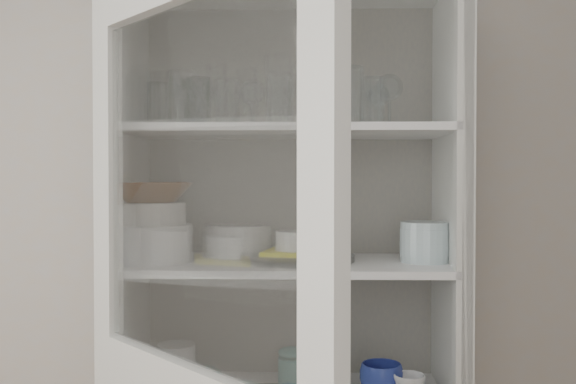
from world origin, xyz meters
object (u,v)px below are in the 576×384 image
at_px(white_ramekin, 298,240).
at_px(goblet_2, 379,106).
at_px(mug_teal, 333,376).
at_px(pantry_cabinet, 289,360).
at_px(plate_stack_back, 239,240).
at_px(goblet_1, 253,103).
at_px(goblet_3, 389,99).
at_px(goblet_0, 201,102).
at_px(cream_bowl, 151,213).
at_px(mug_blue, 381,380).
at_px(teal_jar, 292,369).
at_px(white_canister, 177,366).
at_px(plate_stack_front, 151,243).
at_px(grey_bowl_stack, 425,242).
at_px(yellow_trivet, 298,252).
at_px(glass_platter, 298,258).
at_px(terracotta_bowl, 150,192).

bearing_deg(white_ramekin, goblet_2, 18.41).
bearing_deg(mug_teal, pantry_cabinet, 175.79).
height_order(goblet_2, plate_stack_back, goblet_2).
height_order(goblet_1, goblet_3, goblet_3).
relative_size(pantry_cabinet, goblet_0, 11.29).
bearing_deg(plate_stack_back, cream_bowl, -143.68).
xyz_separation_m(mug_blue, teal_jar, (-0.27, 0.11, 0.00)).
relative_size(white_ramekin, white_canister, 0.98).
xyz_separation_m(mug_blue, white_canister, (-0.62, 0.06, 0.02)).
xyz_separation_m(plate_stack_front, plate_stack_back, (0.25, 0.18, -0.01)).
height_order(plate_stack_front, cream_bowl, cream_bowl).
relative_size(plate_stack_front, mug_teal, 2.65).
xyz_separation_m(goblet_0, goblet_2, (0.56, -0.03, -0.02)).
xyz_separation_m(pantry_cabinet, goblet_1, (-0.12, 0.06, 0.81)).
height_order(goblet_2, mug_blue, goblet_2).
bearing_deg(goblet_3, plate_stack_front, -171.76).
bearing_deg(grey_bowl_stack, white_ramekin, 177.73).
bearing_deg(goblet_0, yellow_trivet, -19.96).
relative_size(plate_stack_back, cream_bowl, 1.03).
xyz_separation_m(pantry_cabinet, goblet_0, (-0.28, 0.04, 0.81)).
relative_size(plate_stack_back, grey_bowl_stack, 1.45).
bearing_deg(cream_bowl, pantry_cabinet, 13.79).
distance_m(plate_stack_front, teal_jar, 0.59).
distance_m(goblet_3, mug_teal, 0.87).
bearing_deg(glass_platter, goblet_1, 139.29).
distance_m(cream_bowl, mug_teal, 0.74).
height_order(glass_platter, white_ramekin, white_ramekin).
xyz_separation_m(pantry_cabinet, mug_blue, (0.28, -0.11, -0.03)).
height_order(white_ramekin, mug_blue, white_ramekin).
relative_size(terracotta_bowl, grey_bowl_stack, 1.69).
xyz_separation_m(goblet_3, mug_blue, (-0.03, -0.11, -0.84)).
bearing_deg(goblet_2, goblet_0, 177.12).
height_order(teal_jar, white_canister, white_canister).
bearing_deg(goblet_2, teal_jar, -176.82).
height_order(white_ramekin, mug_teal, white_ramekin).
relative_size(goblet_3, white_canister, 1.38).
height_order(goblet_1, teal_jar, goblet_1).
bearing_deg(grey_bowl_stack, teal_jar, 168.14).
bearing_deg(plate_stack_back, glass_platter, -37.39).
relative_size(plate_stack_back, yellow_trivet, 1.15).
bearing_deg(glass_platter, mug_teal, 12.31).
bearing_deg(goblet_3, teal_jar, -179.34).
xyz_separation_m(goblet_3, grey_bowl_stack, (0.10, -0.09, -0.43)).
relative_size(goblet_3, plate_stack_back, 0.88).
distance_m(grey_bowl_stack, mug_blue, 0.43).
bearing_deg(mug_teal, plate_stack_front, -160.45).
bearing_deg(mug_teal, glass_platter, -153.98).
xyz_separation_m(cream_bowl, white_canister, (0.06, 0.06, -0.48)).
bearing_deg(yellow_trivet, glass_platter, 0.00).
relative_size(terracotta_bowl, glass_platter, 0.72).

